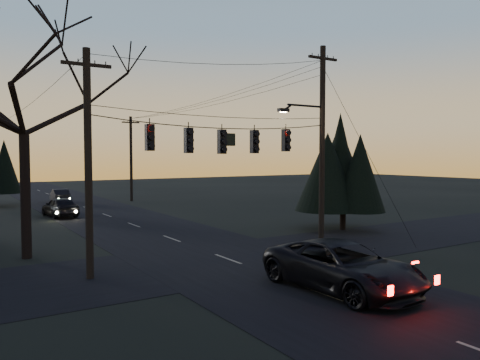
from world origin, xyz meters
TOP-DOWN VIEW (x-y plane):
  - ground_plane at (0.00, 0.00)m, footprint 160.00×160.00m
  - main_road at (0.00, 20.00)m, footprint 8.00×120.00m
  - cross_road at (0.00, 10.00)m, footprint 60.00×7.00m
  - utility_pole_right at (5.50, 10.00)m, footprint 5.00×0.30m
  - utility_pole_left at (-6.00, 10.00)m, footprint 1.80×0.30m
  - utility_pole_far_r at (5.50, 38.00)m, footprint 1.80×0.30m
  - span_signal_assembly at (-0.24, 10.00)m, footprint 11.50×0.44m
  - bare_tree_left at (-7.46, 15.03)m, footprint 8.74×8.74m
  - evergreen_right at (10.23, 13.24)m, footprint 4.21×4.21m
  - suv_near at (0.80, 3.82)m, footprint 2.94×6.01m
  - sedan_oncoming_a at (-3.20, 28.97)m, footprint 2.17×4.52m
  - sedan_oncoming_b at (-0.92, 40.35)m, footprint 1.54×3.98m

SIDE VIEW (x-z plane):
  - ground_plane at x=0.00m, z-range 0.00..0.00m
  - utility_pole_right at x=5.50m, z-range -5.00..5.00m
  - utility_pole_left at x=-6.00m, z-range -4.25..4.25m
  - utility_pole_far_r at x=5.50m, z-range -4.25..4.25m
  - cross_road at x=0.00m, z-range 0.00..0.02m
  - main_road at x=0.00m, z-range 0.00..0.02m
  - sedan_oncoming_b at x=-0.92m, z-range 0.00..1.29m
  - sedan_oncoming_a at x=-3.20m, z-range 0.00..1.49m
  - suv_near at x=0.80m, z-range 0.00..1.64m
  - evergreen_right at x=10.23m, z-range 0.59..8.26m
  - span_signal_assembly at x=-0.24m, z-range 4.46..6.04m
  - bare_tree_left at x=-7.46m, z-range 2.21..13.29m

